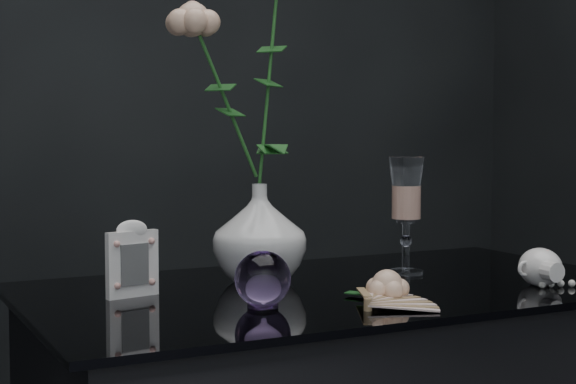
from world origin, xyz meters
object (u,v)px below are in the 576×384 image
paperweight (263,279)px  pearl_jar (540,266)px  picture_frame (132,259)px  loose_rose (387,286)px  vase (260,233)px  wine_glass (406,216)px

paperweight → pearl_jar: bearing=-5.5°
picture_frame → loose_rose: size_ratio=0.83×
vase → wine_glass: wine_glass is taller
picture_frame → loose_rose: picture_frame is taller
vase → paperweight: vase is taller
picture_frame → paperweight: 0.22m
vase → picture_frame: vase is taller
vase → loose_rose: vase is taller
vase → paperweight: (-0.09, -0.21, -0.04)m
loose_rose → pearl_jar: size_ratio=0.62×
loose_rose → pearl_jar: pearl_jar is taller
vase → picture_frame: size_ratio=1.39×
picture_frame → vase: bearing=-2.1°
wine_glass → paperweight: 0.40m
loose_rose → pearl_jar: (0.31, 0.00, 0.01)m
picture_frame → pearl_jar: size_ratio=0.51×
paperweight → pearl_jar: (0.50, -0.05, -0.01)m
pearl_jar → loose_rose: bearing=-175.9°
wine_glass → paperweight: bearing=-156.6°
vase → pearl_jar: 0.48m
vase → wine_glass: 0.28m
vase → pearl_jar: bearing=-32.1°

